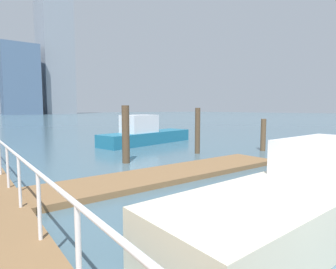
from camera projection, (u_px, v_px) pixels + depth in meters
name	position (u px, v px, depth m)	size (l,w,h in m)	color
ground_plane	(34.00, 143.00, 19.34)	(300.00, 300.00, 0.00)	#476675
floating_dock	(167.00, 175.00, 9.64)	(10.28, 2.00, 0.18)	olive
dock_piling_1	(126.00, 134.00, 12.05)	(0.33, 0.33, 2.54)	brown
dock_piling_2	(263.00, 135.00, 15.61)	(0.29, 0.29, 1.82)	brown
dock_piling_3	(198.00, 131.00, 14.64)	(0.28, 0.28, 2.44)	brown
moored_boat_0	(145.00, 134.00, 18.76)	(7.45, 3.39, 1.98)	#1E6B8C
moored_boat_3	(311.00, 194.00, 5.71)	(7.46, 2.13, 1.72)	beige
skyline_tower_3	(20.00, 80.00, 111.45)	(13.67, 12.63, 28.06)	slate
skyline_tower_4	(55.00, 43.00, 123.67)	(13.15, 12.95, 63.94)	#8C939E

